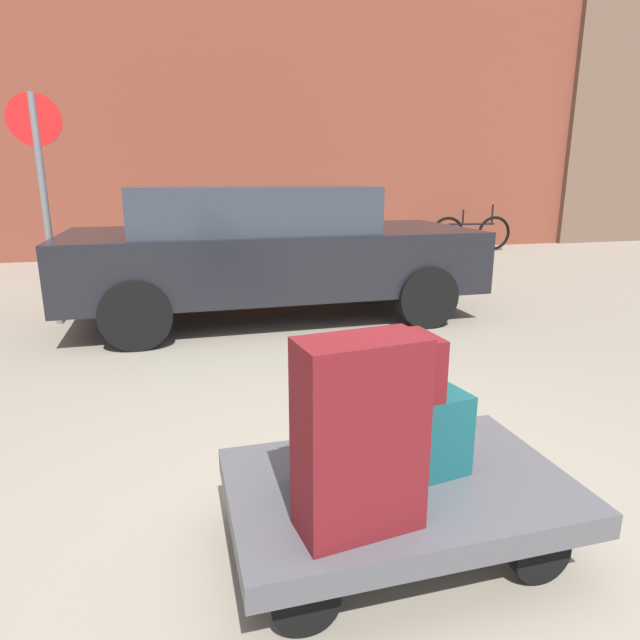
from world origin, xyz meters
The scene contains 10 objects.
ground_plane centered at (0.00, 0.00, 0.00)m, with size 60.00×60.00×0.00m, color gray.
luggage_cart centered at (0.00, 0.00, 0.27)m, with size 1.35×0.87×0.34m.
duffel_bag_teal_center centered at (-0.06, 0.03, 0.51)m, with size 0.68×0.28×0.34m, color #144C51.
suitcase_maroon_stacked_top centered at (-0.26, -0.24, 0.68)m, with size 0.42×0.21×0.68m, color maroon.
duffel_bag_maroon_topmost_pile centered at (-0.06, 0.03, 0.80)m, with size 0.40×0.24×0.25m, color maroon.
parked_car centered at (0.19, 4.02, 0.76)m, with size 4.30×1.92×1.42m.
bicycle_leaning centered at (5.29, 8.44, 0.37)m, with size 1.76×0.24×0.96m.
bollard_kerb_near centered at (2.72, 6.66, 0.30)m, with size 0.21×0.21×0.60m, color #383838.
bollard_kerb_mid centered at (4.11, 6.66, 0.30)m, with size 0.21×0.21×0.60m, color #383838.
no_parking_sign centered at (-2.03, 4.31, 1.43)m, with size 0.50×0.07×2.30m.
Camera 1 is at (-0.81, -1.77, 1.50)m, focal length 30.26 mm.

